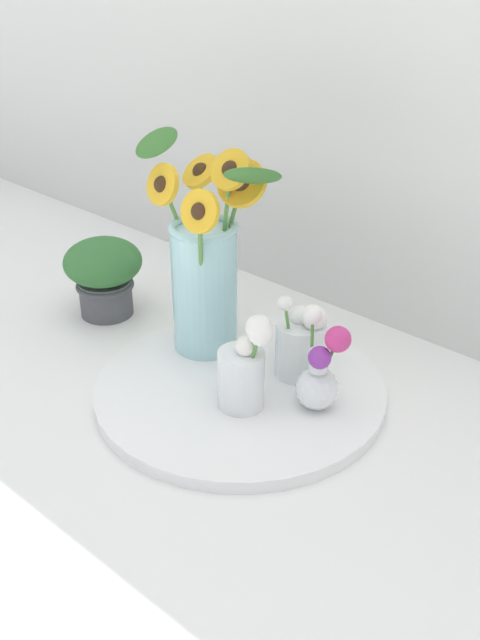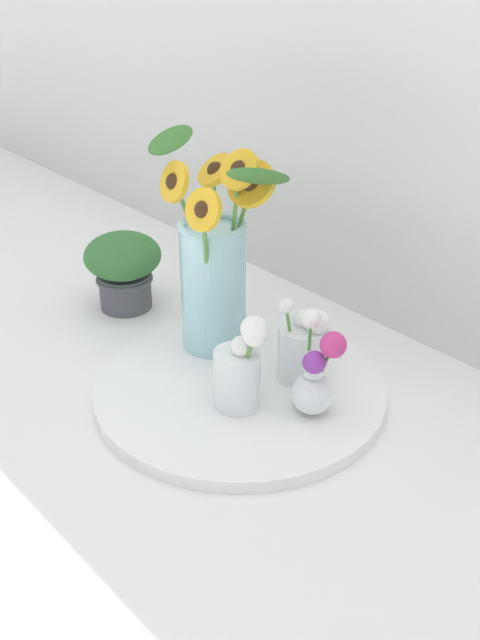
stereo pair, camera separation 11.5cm
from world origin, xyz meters
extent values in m
plane|color=white|center=(0.00, 0.00, 0.00)|extent=(6.00, 6.00, 0.00)
cylinder|color=white|center=(0.01, 0.09, 0.01)|extent=(0.47, 0.47, 0.02)
cylinder|color=#9ED1D6|center=(-0.12, 0.14, 0.13)|extent=(0.11, 0.11, 0.22)
torus|color=#9ED1D6|center=(-0.12, 0.14, 0.24)|extent=(0.12, 0.12, 0.01)
cylinder|color=#568E42|center=(-0.09, 0.16, 0.21)|extent=(0.03, 0.02, 0.27)
cylinder|color=gold|center=(-0.08, 0.17, 0.34)|extent=(0.07, 0.05, 0.07)
sphere|color=#382314|center=(-0.08, 0.17, 0.34)|extent=(0.03, 0.03, 0.03)
cylinder|color=#568E42|center=(-0.16, 0.17, 0.20)|extent=(0.05, 0.07, 0.22)
cylinder|color=gold|center=(-0.18, 0.20, 0.31)|extent=(0.08, 0.06, 0.06)
sphere|color=#382314|center=(-0.18, 0.20, 0.31)|extent=(0.03, 0.03, 0.03)
cylinder|color=#568E42|center=(-0.09, 0.10, 0.20)|extent=(0.06, 0.06, 0.21)
cylinder|color=gold|center=(-0.06, 0.08, 0.31)|extent=(0.08, 0.03, 0.08)
sphere|color=#382314|center=(-0.06, 0.08, 0.31)|extent=(0.03, 0.03, 0.03)
cylinder|color=#568E42|center=(-0.15, 0.14, 0.19)|extent=(0.07, 0.05, 0.22)
cylinder|color=gold|center=(-0.18, 0.12, 0.31)|extent=(0.08, 0.04, 0.08)
sphere|color=#382314|center=(-0.18, 0.12, 0.31)|extent=(0.03, 0.03, 0.03)
cylinder|color=#568E42|center=(-0.11, 0.17, 0.18)|extent=(0.07, 0.04, 0.26)
cylinder|color=gold|center=(-0.08, 0.19, 0.32)|extent=(0.09, 0.06, 0.08)
sphere|color=#382314|center=(-0.08, 0.19, 0.32)|extent=(0.03, 0.03, 0.03)
ellipsoid|color=#38702D|center=(-0.21, 0.13, 0.37)|extent=(0.05, 0.10, 0.05)
ellipsoid|color=#38702D|center=(-0.02, 0.16, 0.35)|extent=(0.08, 0.15, 0.09)
cylinder|color=white|center=(0.05, 0.05, 0.07)|extent=(0.07, 0.07, 0.09)
cylinder|color=#568E42|center=(0.07, 0.05, 0.11)|extent=(0.03, 0.02, 0.10)
sphere|color=white|center=(0.08, 0.06, 0.16)|extent=(0.04, 0.04, 0.04)
cylinder|color=#568E42|center=(0.06, 0.05, 0.11)|extent=(0.03, 0.03, 0.11)
sphere|color=white|center=(0.07, 0.06, 0.16)|extent=(0.04, 0.04, 0.04)
cylinder|color=#568E42|center=(0.05, 0.05, 0.09)|extent=(0.01, 0.02, 0.07)
sphere|color=white|center=(0.05, 0.05, 0.13)|extent=(0.03, 0.03, 0.03)
sphere|color=white|center=(0.14, 0.12, 0.05)|extent=(0.07, 0.07, 0.07)
cylinder|color=white|center=(0.14, 0.12, 0.10)|extent=(0.03, 0.03, 0.03)
cylinder|color=#4C8438|center=(0.12, 0.13, 0.11)|extent=(0.03, 0.03, 0.10)
sphere|color=white|center=(0.11, 0.14, 0.16)|extent=(0.03, 0.03, 0.03)
cylinder|color=#4C8438|center=(0.13, 0.11, 0.08)|extent=(0.03, 0.01, 0.07)
sphere|color=purple|center=(0.15, 0.11, 0.12)|extent=(0.04, 0.04, 0.04)
cylinder|color=#4C8438|center=(0.15, 0.13, 0.10)|extent=(0.03, 0.02, 0.10)
sphere|color=#C6337A|center=(0.16, 0.13, 0.15)|extent=(0.04, 0.04, 0.04)
cylinder|color=white|center=(0.06, 0.18, 0.07)|extent=(0.08, 0.08, 0.09)
cylinder|color=#568E42|center=(0.05, 0.16, 0.11)|extent=(0.01, 0.03, 0.11)
sphere|color=white|center=(0.05, 0.14, 0.17)|extent=(0.02, 0.02, 0.02)
cylinder|color=#568E42|center=(0.07, 0.19, 0.09)|extent=(0.02, 0.01, 0.07)
sphere|color=white|center=(0.08, 0.19, 0.13)|extent=(0.04, 0.04, 0.04)
cylinder|color=#568E42|center=(0.06, 0.19, 0.09)|extent=(0.03, 0.01, 0.07)
sphere|color=white|center=(0.05, 0.19, 0.12)|extent=(0.04, 0.04, 0.04)
cylinder|color=#4C4C51|center=(-0.37, 0.13, 0.04)|extent=(0.10, 0.10, 0.07)
torus|color=#4C4C51|center=(-0.37, 0.13, 0.06)|extent=(0.11, 0.11, 0.01)
ellipsoid|color=#336B33|center=(-0.37, 0.13, 0.11)|extent=(0.15, 0.15, 0.09)
camera|label=1|loc=(0.68, -0.66, 0.71)|focal=42.00mm
camera|label=2|loc=(0.76, -0.58, 0.71)|focal=42.00mm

